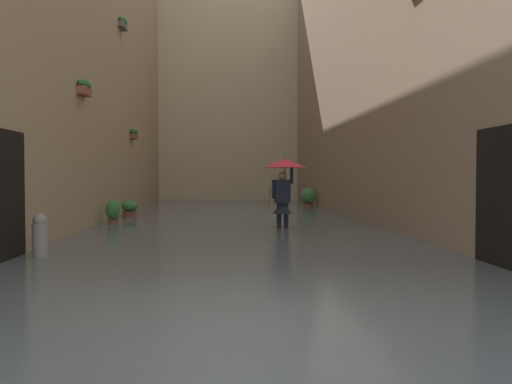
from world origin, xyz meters
TOP-DOWN VIEW (x-y plane):
  - ground_plane at (0.00, -11.83)m, footprint 60.00×60.00m
  - flood_water at (0.00, -11.83)m, footprint 8.25×29.66m
  - building_facade_left at (-4.63, -11.83)m, footprint 2.04×27.66m
  - building_facade_right at (4.63, -11.83)m, footprint 2.04×27.66m
  - building_facade_far at (0.00, -24.56)m, footprint 11.05×1.80m
  - person_wading at (-1.22, -8.53)m, footprint 1.10×1.10m
  - potted_plant_near_right at (3.36, -10.10)m, footprint 0.40×0.40m
  - potted_plant_far_right at (3.28, -12.27)m, footprint 0.51×0.51m
  - potted_plant_near_left at (-3.33, -17.64)m, footprint 0.65×0.65m
  - mooring_bollard at (3.30, -4.10)m, footprint 0.26×0.26m

SIDE VIEW (x-z plane):
  - ground_plane at x=0.00m, z-range 0.00..0.00m
  - flood_water at x=0.00m, z-range 0.00..0.16m
  - potted_plant_far_right at x=3.28m, z-range 0.02..0.72m
  - mooring_bollard at x=3.30m, z-range 0.00..0.87m
  - potted_plant_near_right at x=3.36m, z-range 0.05..0.87m
  - potted_plant_near_left at x=-3.33m, z-range 0.07..1.02m
  - person_wading at x=-1.22m, z-range 0.43..2.41m
  - building_facade_far at x=0.00m, z-range 0.00..11.95m
  - building_facade_right at x=4.63m, z-range 0.00..13.16m
  - building_facade_left at x=-4.63m, z-range 0.00..13.85m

